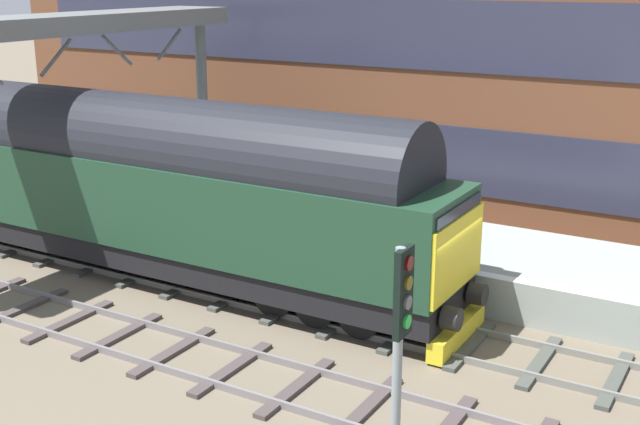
% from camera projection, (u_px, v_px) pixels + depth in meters
% --- Properties ---
extents(ground_plane, '(140.00, 140.00, 0.00)m').
position_uv_depth(ground_plane, '(407.00, 333.00, 17.79)').
color(ground_plane, '#6B5F4E').
rests_on(ground_plane, ground).
extents(track_main, '(2.50, 60.00, 0.15)m').
position_uv_depth(track_main, '(407.00, 331.00, 17.78)').
color(track_main, slate).
rests_on(track_main, ground).
extents(track_adjacent_west, '(2.50, 60.00, 0.15)m').
position_uv_depth(track_adjacent_west, '(331.00, 397.00, 15.00)').
color(track_adjacent_west, slate).
rests_on(track_adjacent_west, ground).
extents(station_platform, '(4.00, 44.00, 1.01)m').
position_uv_depth(station_platform, '(466.00, 263.00, 20.63)').
color(station_platform, '#959F99').
rests_on(station_platform, ground).
extents(station_building, '(5.73, 40.57, 11.12)m').
position_uv_depth(station_building, '(555.00, 39.00, 25.37)').
color(station_building, brown).
rests_on(station_building, ground).
extents(diesel_locomotive, '(2.74, 20.01, 4.68)m').
position_uv_depth(diesel_locomotive, '(105.00, 174.00, 21.31)').
color(diesel_locomotive, black).
rests_on(diesel_locomotive, ground).
extents(signal_post_far, '(0.44, 0.22, 4.06)m').
position_uv_depth(signal_post_far, '(400.00, 344.00, 11.20)').
color(signal_post_far, gray).
rests_on(signal_post_far, ground).
extents(overhead_footbridge, '(12.66, 2.00, 6.48)m').
position_uv_depth(overhead_footbridge, '(54.00, 38.00, 21.55)').
color(overhead_footbridge, slate).
rests_on(overhead_footbridge, ground).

